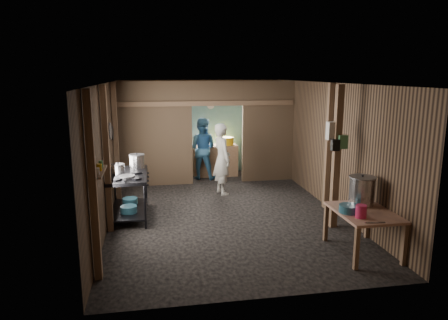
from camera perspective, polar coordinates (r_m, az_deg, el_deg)
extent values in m
cube|color=black|center=(8.66, -0.23, -6.87)|extent=(4.50, 7.00, 0.00)
cube|color=#2A2723|center=(8.20, -0.24, 10.60)|extent=(4.50, 7.00, 0.00)
cube|color=brown|center=(11.76, -3.11, 4.63)|extent=(4.50, 0.00, 2.60)
cube|color=brown|center=(5.01, 6.52, -5.45)|extent=(4.50, 0.00, 2.60)
cube|color=brown|center=(8.27, -15.80, 1.08)|extent=(0.00, 7.00, 2.60)
cube|color=brown|center=(8.98, 14.07, 2.02)|extent=(0.00, 7.00, 2.60)
cube|color=brown|center=(10.39, -9.53, 3.52)|extent=(1.85, 0.10, 2.60)
cube|color=brown|center=(10.80, 6.07, 3.93)|extent=(1.35, 0.10, 2.60)
cube|color=brown|center=(10.42, -0.92, 9.23)|extent=(1.30, 0.10, 0.60)
cube|color=#6C9997|center=(11.71, -3.07, 4.35)|extent=(4.40, 0.06, 2.50)
cube|color=#7F6046|center=(11.41, -1.23, -0.04)|extent=(1.20, 0.50, 0.85)
cylinder|color=beige|center=(11.63, -1.85, 7.53)|extent=(0.20, 0.03, 0.20)
cube|color=#7F6046|center=(5.74, -17.64, -3.70)|extent=(0.10, 0.12, 2.60)
cube|color=#7F6046|center=(7.48, -15.87, -0.03)|extent=(0.10, 0.12, 2.60)
cube|color=#7F6046|center=(9.44, -14.67, 2.45)|extent=(0.10, 0.12, 2.60)
cube|color=#7F6046|center=(8.78, 14.17, 1.78)|extent=(0.10, 0.12, 2.60)
cube|color=#7F6046|center=(7.66, 15.23, 0.28)|extent=(0.12, 0.12, 2.60)
cube|color=#7F6046|center=(10.35, -2.26, 7.82)|extent=(4.40, 0.12, 0.12)
cylinder|color=slate|center=(8.60, -15.41, 3.88)|extent=(0.03, 0.34, 0.34)
cylinder|color=black|center=(9.01, -15.14, 3.60)|extent=(0.03, 0.30, 0.30)
cube|color=#7F6046|center=(6.19, -16.82, -1.57)|extent=(0.14, 0.80, 0.03)
cylinder|color=beige|center=(5.94, -17.14, -1.52)|extent=(0.07, 0.07, 0.10)
cylinder|color=#C49410|center=(6.18, -16.86, -0.98)|extent=(0.08, 0.08, 0.10)
cylinder|color=#498D56|center=(6.39, -16.63, -0.55)|extent=(0.06, 0.06, 0.10)
cube|color=beige|center=(7.63, 14.83, 3.92)|extent=(0.22, 0.15, 0.32)
cube|color=#498D56|center=(7.58, 16.02, 2.43)|extent=(0.16, 0.12, 0.24)
cube|color=black|center=(7.51, 15.10, 2.01)|extent=(0.14, 0.10, 0.20)
cylinder|color=#27586B|center=(8.16, -13.02, -6.64)|extent=(0.32, 0.32, 0.13)
cylinder|color=#27586B|center=(8.67, -12.84, -5.55)|extent=(0.30, 0.30, 0.12)
cylinder|color=#27586B|center=(6.69, 16.92, -6.45)|extent=(0.34, 0.34, 0.12)
cylinder|color=#D12758|center=(6.49, 18.40, -6.75)|extent=(0.17, 0.17, 0.20)
cube|color=#BDBDC0|center=(6.36, 20.10, -8.13)|extent=(0.30, 0.07, 0.01)
cylinder|color=#C49410|center=(11.36, 0.36, 2.63)|extent=(0.38, 0.38, 0.21)
cylinder|color=#A8082E|center=(11.27, -2.88, 2.37)|extent=(0.12, 0.12, 0.14)
imported|color=beige|center=(9.58, -0.28, 0.13)|extent=(0.53, 0.68, 1.66)
imported|color=teal|center=(11.01, -3.08, 1.59)|extent=(0.96, 0.85, 1.64)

